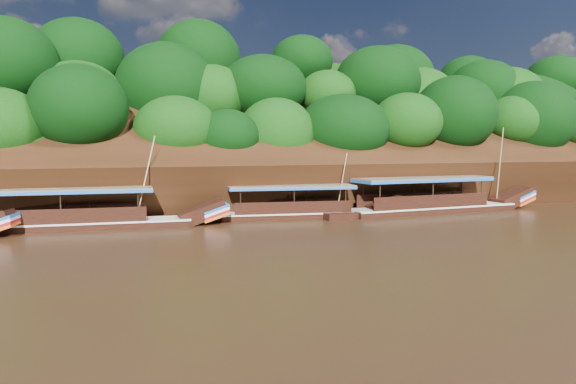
{
  "coord_description": "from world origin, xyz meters",
  "views": [
    {
      "loc": [
        -14.59,
        -28.52,
        5.2
      ],
      "look_at": [
        -1.57,
        7.0,
        1.98
      ],
      "focal_mm": 35.0,
      "sensor_mm": 36.0,
      "label": 1
    }
  ],
  "objects": [
    {
      "name": "ground",
      "position": [
        0.0,
        0.0,
        0.0
      ],
      "size": [
        160.0,
        160.0,
        0.0
      ],
      "primitive_type": "plane",
      "color": "black",
      "rests_on": "ground"
    },
    {
      "name": "riverbank",
      "position": [
        -0.01,
        22.73,
        1.89
      ],
      "size": [
        120.0,
        30.06,
        19.4
      ],
      "color": "black",
      "rests_on": "ground"
    },
    {
      "name": "boat_0",
      "position": [
        11.16,
        7.51,
        0.61
      ],
      "size": [
        16.88,
        3.6,
        7.0
      ],
      "rotation": [
        0.0,
        0.0,
        0.07
      ],
      "color": "black",
      "rests_on": "ground"
    },
    {
      "name": "boat_1",
      "position": [
        0.48,
        7.99,
        0.53
      ],
      "size": [
        13.59,
        3.7,
        5.04
      ],
      "rotation": [
        0.0,
        0.0,
        -0.13
      ],
      "color": "black",
      "rests_on": "ground"
    },
    {
      "name": "boat_2",
      "position": [
        -14.15,
        7.91,
        0.57
      ],
      "size": [
        16.19,
        3.34,
        6.21
      ],
      "rotation": [
        0.0,
        0.0,
        -0.07
      ],
      "color": "black",
      "rests_on": "ground"
    },
    {
      "name": "reeds",
      "position": [
        -3.37,
        9.35,
        0.88
      ],
      "size": [
        48.29,
        2.54,
        1.96
      ],
      "color": "#226018",
      "rests_on": "ground"
    }
  ]
}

